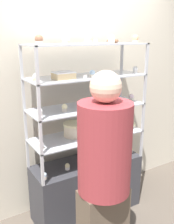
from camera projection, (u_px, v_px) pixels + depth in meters
name	position (u px, v px, depth m)	size (l,w,h in m)	color
ground_plane	(87.00, 210.00, 2.98)	(20.00, 20.00, 0.00)	brown
back_wall	(70.00, 93.00, 2.90)	(8.00, 0.05, 2.60)	beige
display_base	(87.00, 186.00, 2.89)	(1.18, 0.43, 0.62)	#333338
display_riser_lower	(87.00, 136.00, 2.72)	(1.18, 0.43, 0.31)	#B7B7BC
display_riser_middle	(87.00, 108.00, 2.63)	(1.18, 0.43, 0.31)	#B7B7BC
display_riser_upper	(87.00, 78.00, 2.55)	(1.18, 0.43, 0.31)	#B7B7BC
display_riser_top	(87.00, 46.00, 2.46)	(1.18, 0.43, 0.31)	#B7B7BC
layer_cake_centerpiece	(74.00, 129.00, 2.66)	(0.22, 0.22, 0.14)	beige
sheet_cake_frosted	(64.00, 75.00, 2.36)	(0.19, 0.15, 0.06)	#DBBC84
cupcake_0	(44.00, 176.00, 2.44)	(0.05, 0.05, 0.07)	beige
cupcake_1	(67.00, 167.00, 2.62)	(0.05, 0.05, 0.07)	white
cupcake_2	(91.00, 162.00, 2.72)	(0.05, 0.05, 0.07)	#CCB28C
cupcake_3	(114.00, 156.00, 2.85)	(0.05, 0.05, 0.07)	#CCB28C
cupcake_4	(131.00, 150.00, 3.00)	(0.05, 0.05, 0.07)	white
price_tag_0	(88.00, 169.00, 2.58)	(0.04, 0.00, 0.04)	white
cupcake_5	(41.00, 145.00, 2.37)	(0.06, 0.06, 0.07)	beige
cupcake_6	(107.00, 131.00, 2.72)	(0.06, 0.06, 0.07)	#CCB28C
cupcake_7	(133.00, 125.00, 2.91)	(0.06, 0.06, 0.07)	beige
price_tag_1	(108.00, 136.00, 2.61)	(0.04, 0.00, 0.04)	white
cupcake_8	(40.00, 112.00, 2.31)	(0.05, 0.05, 0.07)	white
cupcake_9	(65.00, 108.00, 2.44)	(0.05, 0.05, 0.07)	beige
cupcake_10	(89.00, 104.00, 2.58)	(0.05, 0.05, 0.07)	#CCB28C
cupcake_11	(110.00, 100.00, 2.72)	(0.05, 0.05, 0.07)	white
cupcake_12	(131.00, 97.00, 2.85)	(0.05, 0.05, 0.07)	beige
price_tag_2	(100.00, 108.00, 2.48)	(0.04, 0.00, 0.04)	white
cupcake_13	(36.00, 78.00, 2.23)	(0.05, 0.05, 0.07)	#CCB28C
cupcake_14	(93.00, 74.00, 2.46)	(0.05, 0.05, 0.07)	beige
cupcake_15	(135.00, 70.00, 2.74)	(0.05, 0.05, 0.07)	white
price_tag_3	(85.00, 77.00, 2.31)	(0.04, 0.00, 0.04)	white
cupcake_16	(39.00, 40.00, 2.09)	(0.07, 0.07, 0.08)	beige
cupcake_17	(66.00, 40.00, 2.21)	(0.07, 0.07, 0.08)	#CCB28C
cupcake_18	(88.00, 39.00, 2.41)	(0.07, 0.07, 0.08)	beige
cupcake_19	(111.00, 39.00, 2.54)	(0.07, 0.07, 0.08)	beige
cupcake_20	(135.00, 39.00, 2.66)	(0.07, 0.07, 0.08)	#CCB28C
price_tag_4	(96.00, 42.00, 2.28)	(0.04, 0.00, 0.04)	white
donut_glazed	(113.00, 41.00, 2.65)	(0.12, 0.12, 0.04)	brown
customer_figure	(104.00, 176.00, 1.96)	(0.39, 0.39, 1.69)	brown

